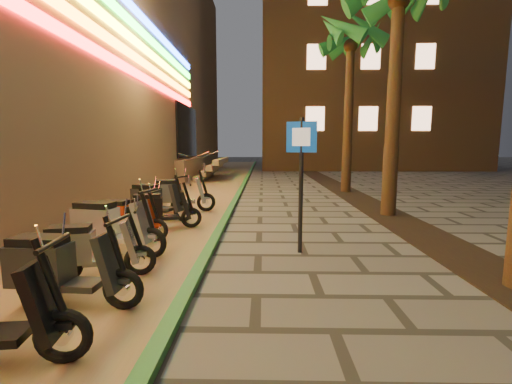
{
  "coord_description": "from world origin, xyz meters",
  "views": [
    {
      "loc": [
        0.09,
        -2.54,
        1.92
      ],
      "look_at": [
        -0.03,
        2.84,
        1.2
      ],
      "focal_mm": 24.0,
      "sensor_mm": 36.0,
      "label": 1
    }
  ],
  "objects_px": {
    "scooter_7": "(109,225)",
    "scooter_11": "(177,194)",
    "scooter_6": "(88,249)",
    "pedestrian_sign": "(301,166)",
    "scooter_10": "(155,200)",
    "scooter_8": "(125,218)",
    "scooter_5": "(60,268)",
    "scooter_9": "(159,209)"
  },
  "relations": [
    {
      "from": "pedestrian_sign",
      "to": "scooter_8",
      "type": "bearing_deg",
      "value": -175.53
    },
    {
      "from": "scooter_6",
      "to": "scooter_11",
      "type": "bearing_deg",
      "value": 74.83
    },
    {
      "from": "pedestrian_sign",
      "to": "scooter_8",
      "type": "xyz_separation_m",
      "value": [
        -3.53,
        0.81,
        -1.11
      ]
    },
    {
      "from": "pedestrian_sign",
      "to": "scooter_5",
      "type": "relative_size",
      "value": 1.5
    },
    {
      "from": "scooter_7",
      "to": "scooter_10",
      "type": "bearing_deg",
      "value": 103.5
    },
    {
      "from": "scooter_7",
      "to": "scooter_8",
      "type": "distance_m",
      "value": 1.02
    },
    {
      "from": "scooter_11",
      "to": "scooter_9",
      "type": "bearing_deg",
      "value": -98.15
    },
    {
      "from": "scooter_6",
      "to": "scooter_8",
      "type": "xyz_separation_m",
      "value": [
        -0.34,
        2.16,
        0.0
      ]
    },
    {
      "from": "scooter_8",
      "to": "scooter_10",
      "type": "distance_m",
      "value": 1.94
    },
    {
      "from": "scooter_10",
      "to": "scooter_11",
      "type": "distance_m",
      "value": 1.07
    },
    {
      "from": "scooter_5",
      "to": "scooter_8",
      "type": "xyz_separation_m",
      "value": [
        -0.45,
        3.01,
        -0.03
      ]
    },
    {
      "from": "scooter_10",
      "to": "scooter_5",
      "type": "bearing_deg",
      "value": -68.93
    },
    {
      "from": "scooter_5",
      "to": "scooter_6",
      "type": "xyz_separation_m",
      "value": [
        -0.11,
        0.86,
        -0.03
      ]
    },
    {
      "from": "scooter_11",
      "to": "scooter_10",
      "type": "bearing_deg",
      "value": -118.47
    },
    {
      "from": "scooter_7",
      "to": "scooter_8",
      "type": "height_order",
      "value": "scooter_7"
    },
    {
      "from": "scooter_7",
      "to": "scooter_11",
      "type": "distance_m",
      "value": 3.97
    },
    {
      "from": "scooter_6",
      "to": "scooter_8",
      "type": "height_order",
      "value": "scooter_8"
    },
    {
      "from": "scooter_10",
      "to": "scooter_11",
      "type": "bearing_deg",
      "value": 88.63
    },
    {
      "from": "scooter_6",
      "to": "scooter_7",
      "type": "height_order",
      "value": "scooter_7"
    },
    {
      "from": "scooter_8",
      "to": "scooter_7",
      "type": "bearing_deg",
      "value": -73.29
    },
    {
      "from": "scooter_5",
      "to": "scooter_6",
      "type": "height_order",
      "value": "scooter_5"
    },
    {
      "from": "pedestrian_sign",
      "to": "scooter_10",
      "type": "distance_m",
      "value": 4.57
    },
    {
      "from": "scooter_5",
      "to": "scooter_6",
      "type": "bearing_deg",
      "value": 100.64
    },
    {
      "from": "scooter_8",
      "to": "scooter_11",
      "type": "relative_size",
      "value": 0.85
    },
    {
      "from": "scooter_7",
      "to": "scooter_10",
      "type": "xyz_separation_m",
      "value": [
        -0.11,
        2.94,
        -0.01
      ]
    },
    {
      "from": "scooter_10",
      "to": "scooter_11",
      "type": "height_order",
      "value": "scooter_11"
    },
    {
      "from": "scooter_9",
      "to": "scooter_10",
      "type": "bearing_deg",
      "value": 95.43
    },
    {
      "from": "scooter_6",
      "to": "scooter_10",
      "type": "distance_m",
      "value": 4.11
    },
    {
      "from": "pedestrian_sign",
      "to": "scooter_8",
      "type": "relative_size",
      "value": 1.6
    },
    {
      "from": "scooter_5",
      "to": "scooter_9",
      "type": "relative_size",
      "value": 1.04
    },
    {
      "from": "scooter_5",
      "to": "scooter_10",
      "type": "bearing_deg",
      "value": 98.17
    },
    {
      "from": "pedestrian_sign",
      "to": "scooter_5",
      "type": "xyz_separation_m",
      "value": [
        -3.07,
        -2.21,
        -1.07
      ]
    },
    {
      "from": "pedestrian_sign",
      "to": "scooter_11",
      "type": "bearing_deg",
      "value": 147.61
    },
    {
      "from": "pedestrian_sign",
      "to": "scooter_6",
      "type": "relative_size",
      "value": 1.63
    },
    {
      "from": "scooter_7",
      "to": "scooter_11",
      "type": "relative_size",
      "value": 0.98
    },
    {
      "from": "scooter_8",
      "to": "scooter_5",
      "type": "bearing_deg",
      "value": -72.32
    },
    {
      "from": "scooter_6",
      "to": "scooter_11",
      "type": "height_order",
      "value": "scooter_11"
    },
    {
      "from": "scooter_5",
      "to": "pedestrian_sign",
      "type": "bearing_deg",
      "value": 38.86
    },
    {
      "from": "scooter_5",
      "to": "scooter_11",
      "type": "height_order",
      "value": "scooter_11"
    },
    {
      "from": "scooter_9",
      "to": "scooter_10",
      "type": "height_order",
      "value": "scooter_10"
    },
    {
      "from": "scooter_7",
      "to": "scooter_11",
      "type": "height_order",
      "value": "scooter_11"
    },
    {
      "from": "scooter_5",
      "to": "scooter_7",
      "type": "relative_size",
      "value": 0.92
    }
  ]
}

